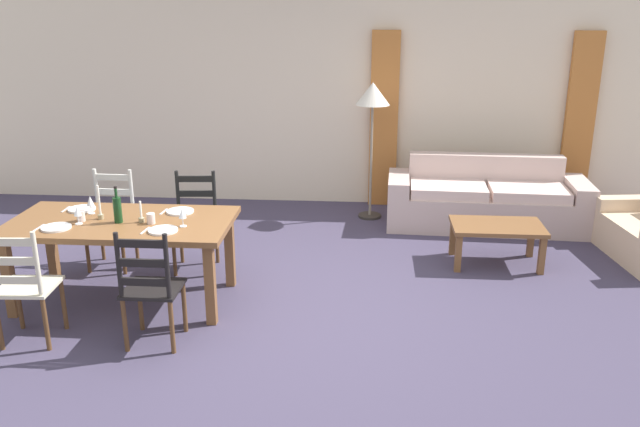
% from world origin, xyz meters
% --- Properties ---
extents(ground_plane, '(9.60, 9.60, 0.02)m').
position_xyz_m(ground_plane, '(0.00, 0.00, -0.01)').
color(ground_plane, '#403950').
extents(wall_far, '(9.60, 0.16, 2.70)m').
position_xyz_m(wall_far, '(0.00, 3.30, 1.35)').
color(wall_far, beige).
rests_on(wall_far, ground_plane).
extents(curtain_panel_left, '(0.35, 0.08, 2.20)m').
position_xyz_m(curtain_panel_left, '(0.86, 3.16, 1.10)').
color(curtain_panel_left, '#BE7032').
rests_on(curtain_panel_left, ground_plane).
extents(curtain_panel_right, '(0.35, 0.08, 2.20)m').
position_xyz_m(curtain_panel_right, '(3.26, 3.16, 1.10)').
color(curtain_panel_right, '#BE7032').
rests_on(curtain_panel_right, ground_plane).
extents(dining_table, '(1.90, 0.96, 0.75)m').
position_xyz_m(dining_table, '(-1.43, 0.11, 0.66)').
color(dining_table, brown).
rests_on(dining_table, ground_plane).
extents(dining_chair_near_left, '(0.44, 0.42, 0.96)m').
position_xyz_m(dining_chair_near_left, '(-1.91, -0.68, 0.48)').
color(dining_chair_near_left, beige).
rests_on(dining_chair_near_left, ground_plane).
extents(dining_chair_near_right, '(0.42, 0.40, 0.96)m').
position_xyz_m(dining_chair_near_right, '(-0.94, -0.64, 0.48)').
color(dining_chair_near_right, black).
rests_on(dining_chair_near_right, ground_plane).
extents(dining_chair_far_left, '(0.43, 0.41, 0.96)m').
position_xyz_m(dining_chair_far_left, '(-1.84, 0.90, 0.48)').
color(dining_chair_far_left, silver).
rests_on(dining_chair_far_left, ground_plane).
extents(dining_chair_far_right, '(0.45, 0.43, 0.96)m').
position_xyz_m(dining_chair_far_right, '(-1.00, 0.90, 0.48)').
color(dining_chair_far_right, black).
rests_on(dining_chair_far_right, ground_plane).
extents(dinner_plate_near_left, '(0.24, 0.24, 0.02)m').
position_xyz_m(dinner_plate_near_left, '(-1.88, -0.14, 0.76)').
color(dinner_plate_near_left, white).
rests_on(dinner_plate_near_left, dining_table).
extents(fork_near_left, '(0.02, 0.17, 0.01)m').
position_xyz_m(fork_near_left, '(-2.03, -0.14, 0.75)').
color(fork_near_left, silver).
rests_on(fork_near_left, dining_table).
extents(dinner_plate_near_right, '(0.24, 0.24, 0.02)m').
position_xyz_m(dinner_plate_near_right, '(-0.98, -0.14, 0.76)').
color(dinner_plate_near_right, white).
rests_on(dinner_plate_near_right, dining_table).
extents(fork_near_right, '(0.03, 0.17, 0.01)m').
position_xyz_m(fork_near_right, '(-1.13, -0.14, 0.75)').
color(fork_near_right, silver).
rests_on(fork_near_right, dining_table).
extents(dinner_plate_far_left, '(0.24, 0.24, 0.02)m').
position_xyz_m(dinner_plate_far_left, '(-1.88, 0.36, 0.76)').
color(dinner_plate_far_left, white).
rests_on(dinner_plate_far_left, dining_table).
extents(fork_far_left, '(0.02, 0.17, 0.01)m').
position_xyz_m(fork_far_left, '(-2.03, 0.36, 0.75)').
color(fork_far_left, silver).
rests_on(fork_far_left, dining_table).
extents(dinner_plate_far_right, '(0.24, 0.24, 0.02)m').
position_xyz_m(dinner_plate_far_right, '(-0.98, 0.36, 0.76)').
color(dinner_plate_far_right, white).
rests_on(dinner_plate_far_right, dining_table).
extents(fork_far_right, '(0.03, 0.17, 0.01)m').
position_xyz_m(fork_far_right, '(-1.13, 0.36, 0.75)').
color(fork_far_right, silver).
rests_on(fork_far_right, dining_table).
extents(wine_bottle, '(0.07, 0.07, 0.32)m').
position_xyz_m(wine_bottle, '(-1.43, 0.05, 0.87)').
color(wine_bottle, '#143819').
rests_on(wine_bottle, dining_table).
extents(wine_glass_near_left, '(0.06, 0.06, 0.16)m').
position_xyz_m(wine_glass_near_left, '(-1.74, -0.01, 0.86)').
color(wine_glass_near_left, white).
rests_on(wine_glass_near_left, dining_table).
extents(wine_glass_near_right, '(0.06, 0.06, 0.16)m').
position_xyz_m(wine_glass_near_right, '(-0.85, -0.01, 0.86)').
color(wine_glass_near_right, white).
rests_on(wine_glass_near_right, dining_table).
extents(wine_glass_far_left, '(0.06, 0.06, 0.16)m').
position_xyz_m(wine_glass_far_left, '(-1.75, 0.27, 0.86)').
color(wine_glass_far_left, white).
rests_on(wine_glass_far_left, dining_table).
extents(coffee_cup_primary, '(0.07, 0.07, 0.09)m').
position_xyz_m(coffee_cup_primary, '(-1.14, 0.05, 0.80)').
color(coffee_cup_primary, beige).
rests_on(coffee_cup_primary, dining_table).
extents(coffee_cup_secondary, '(0.07, 0.07, 0.09)m').
position_xyz_m(coffee_cup_secondary, '(-1.76, 0.06, 0.80)').
color(coffee_cup_secondary, beige).
rests_on(coffee_cup_secondary, dining_table).
extents(candle_tall, '(0.05, 0.05, 0.30)m').
position_xyz_m(candle_tall, '(-1.61, 0.13, 0.84)').
color(candle_tall, '#998C66').
rests_on(candle_tall, dining_table).
extents(candle_short, '(0.05, 0.05, 0.19)m').
position_xyz_m(candle_short, '(-1.23, 0.07, 0.80)').
color(candle_short, '#998C66').
rests_on(candle_short, dining_table).
extents(couch, '(2.31, 0.90, 0.80)m').
position_xyz_m(couch, '(2.06, 2.42, 0.29)').
color(couch, beige).
rests_on(couch, ground_plane).
extents(coffee_table, '(0.90, 0.56, 0.42)m').
position_xyz_m(coffee_table, '(1.97, 1.21, 0.36)').
color(coffee_table, brown).
rests_on(coffee_table, ground_plane).
extents(standing_lamp, '(0.40, 0.40, 1.64)m').
position_xyz_m(standing_lamp, '(0.71, 2.61, 1.41)').
color(standing_lamp, '#332D28').
rests_on(standing_lamp, ground_plane).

